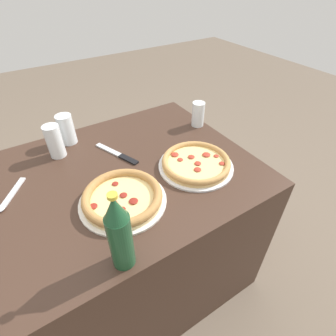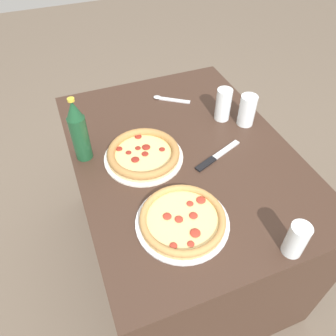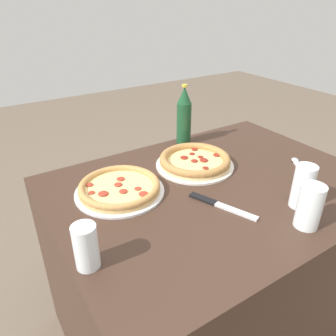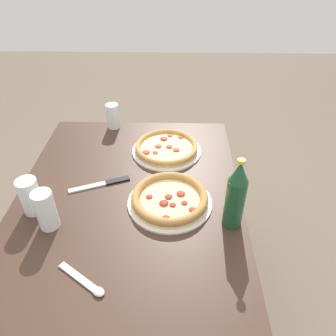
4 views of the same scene
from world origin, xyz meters
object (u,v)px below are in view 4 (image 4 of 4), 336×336
at_px(beer_bottle, 236,195).
at_px(pizza_pepperoni, 170,199).
at_px(pizza_salami, 166,148).
at_px(knife, 103,184).
at_px(glass_iced_tea, 113,117).
at_px(glass_lemonade, 46,211).
at_px(spoon, 87,283).
at_px(glass_mango_juice, 31,197).

bearing_deg(beer_bottle, pizza_pepperoni, 66.19).
relative_size(pizza_salami, knife, 1.33).
bearing_deg(glass_iced_tea, pizza_pepperoni, -152.22).
height_order(glass_lemonade, beer_bottle, beer_bottle).
relative_size(pizza_pepperoni, glass_lemonade, 2.13).
bearing_deg(spoon, knife, 4.60).
xyz_separation_m(pizza_pepperoni, beer_bottle, (-0.09, -0.21, 0.10)).
xyz_separation_m(glass_lemonade, knife, (0.22, -0.14, -0.06)).
height_order(beer_bottle, spoon, beer_bottle).
xyz_separation_m(knife, spoon, (-0.43, -0.03, 0.00)).
bearing_deg(pizza_salami, glass_mango_juice, 129.95).
distance_m(pizza_salami, beer_bottle, 0.49).
bearing_deg(glass_mango_juice, glass_iced_tea, -17.77).
distance_m(glass_iced_tea, knife, 0.45).
bearing_deg(spoon, glass_lemonade, 38.08).
relative_size(glass_iced_tea, beer_bottle, 0.46).
bearing_deg(glass_iced_tea, beer_bottle, -142.03).
bearing_deg(knife, glass_lemonade, 147.68).
relative_size(pizza_pepperoni, spoon, 1.93).
height_order(pizza_salami, glass_lemonade, glass_lemonade).
bearing_deg(beer_bottle, glass_lemonade, 92.31).
bearing_deg(pizza_pepperoni, spoon, 145.90).
relative_size(glass_lemonade, spoon, 0.90).
bearing_deg(spoon, pizza_pepperoni, -34.10).
distance_m(pizza_salami, glass_lemonade, 0.59).
bearing_deg(pizza_salami, glass_iced_tea, 51.61).
bearing_deg(beer_bottle, knife, 67.96).
bearing_deg(glass_lemonade, pizza_salami, -40.07).
relative_size(pizza_salami, glass_lemonade, 2.12).
height_order(glass_iced_tea, glass_lemonade, glass_lemonade).
xyz_separation_m(pizza_salami, pizza_pepperoni, (-0.33, -0.02, 0.00)).
height_order(pizza_salami, glass_mango_juice, glass_mango_juice).
distance_m(pizza_pepperoni, beer_bottle, 0.25).
relative_size(glass_lemonade, beer_bottle, 0.54).
height_order(glass_lemonade, knife, glass_lemonade).
distance_m(pizza_salami, glass_mango_juice, 0.59).
relative_size(pizza_salami, glass_mango_juice, 2.25).
distance_m(glass_mango_juice, spoon, 0.38).
bearing_deg(glass_lemonade, spoon, -141.92).
distance_m(glass_iced_tea, spoon, 0.88).
distance_m(glass_lemonade, beer_bottle, 0.61).
distance_m(pizza_salami, pizza_pepperoni, 0.33).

